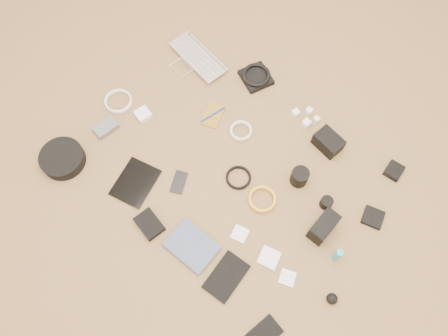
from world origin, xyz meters
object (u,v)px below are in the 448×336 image
Objects in this scene: dslr_camera at (328,142)px; headphone_case at (63,159)px; laptop at (191,63)px; tablet at (135,183)px; phone at (179,182)px; paperback at (180,260)px.

dslr_camera is 0.64× the size of headphone_case.
laptop is 1.60× the size of tablet.
dslr_camera is 0.92m from tablet.
dslr_camera is 1.24m from headphone_case.
headphone_case reaches higher than laptop.
phone is (0.15, 0.13, -0.00)m from tablet.
phone is at bearing 27.47° from headphone_case.
laptop is 1.02m from paperback.
dslr_camera is at bearing 29.80° from phone.
paperback is (0.63, -0.81, -0.00)m from laptop.
laptop is at bearing 38.21° from paperback.
tablet is at bearing -164.92° from phone.
laptop is at bearing 97.23° from tablet.
paperback is at bearing -72.45° from phone.
laptop is 1.61× the size of paperback.
phone is 0.52× the size of paperback.
phone is (-0.42, -0.58, -0.03)m from dslr_camera.
laptop is 0.66m from phone.
laptop is 1.64× the size of headphone_case.
laptop is at bearing 101.71° from phone.
paperback reaches higher than phone.
dslr_camera reaches higher than paperback.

